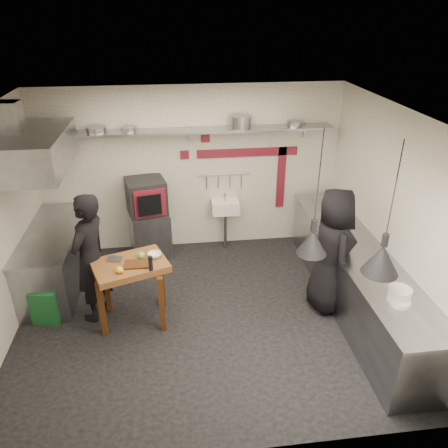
{
  "coord_description": "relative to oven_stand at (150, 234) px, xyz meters",
  "views": [
    {
      "loc": [
        -0.32,
        -4.86,
        3.91
      ],
      "look_at": [
        0.33,
        0.3,
        1.27
      ],
      "focal_mm": 35.0,
      "sensor_mm": 36.0,
      "label": 1
    }
  ],
  "objects": [
    {
      "name": "floor",
      "position": [
        0.75,
        -1.78,
        -0.4
      ],
      "size": [
        5.0,
        5.0,
        0.0
      ],
      "primitive_type": "plane",
      "color": "black",
      "rests_on": "ground"
    },
    {
      "name": "ceiling",
      "position": [
        0.75,
        -1.78,
        2.4
      ],
      "size": [
        5.0,
        5.0,
        0.0
      ],
      "primitive_type": "plane",
      "color": "beige",
      "rests_on": "floor"
    },
    {
      "name": "wall_back",
      "position": [
        0.75,
        0.32,
        1.0
      ],
      "size": [
        5.0,
        0.04,
        2.8
      ],
      "primitive_type": "cube",
      "color": "silver",
      "rests_on": "floor"
    },
    {
      "name": "wall_front",
      "position": [
        0.75,
        -3.88,
        1.0
      ],
      "size": [
        5.0,
        0.04,
        2.8
      ],
      "primitive_type": "cube",
      "color": "silver",
      "rests_on": "floor"
    },
    {
      "name": "wall_right",
      "position": [
        3.25,
        -1.78,
        1.0
      ],
      "size": [
        0.04,
        4.2,
        2.8
      ],
      "primitive_type": "cube",
      "color": "silver",
      "rests_on": "floor"
    },
    {
      "name": "red_band_horiz",
      "position": [
        1.7,
        0.3,
        1.28
      ],
      "size": [
        1.7,
        0.02,
        0.14
      ],
      "primitive_type": "cube",
      "color": "maroon",
      "rests_on": "wall_back"
    },
    {
      "name": "red_band_vert",
      "position": [
        2.3,
        0.3,
        0.8
      ],
      "size": [
        0.14,
        0.02,
        1.1
      ],
      "primitive_type": "cube",
      "color": "maroon",
      "rests_on": "wall_back"
    },
    {
      "name": "red_tile_a",
      "position": [
        1.0,
        0.3,
        1.55
      ],
      "size": [
        0.14,
        0.02,
        0.14
      ],
      "primitive_type": "cube",
      "color": "maroon",
      "rests_on": "wall_back"
    },
    {
      "name": "red_tile_b",
      "position": [
        0.65,
        0.3,
        1.28
      ],
      "size": [
        0.14,
        0.02,
        0.14
      ],
      "primitive_type": "cube",
      "color": "maroon",
      "rests_on": "wall_back"
    },
    {
      "name": "back_shelf",
      "position": [
        0.75,
        0.14,
        1.72
      ],
      "size": [
        4.6,
        0.34,
        0.04
      ],
      "primitive_type": "cube",
      "color": "gray",
      "rests_on": "wall_back"
    },
    {
      "name": "shelf_bracket_left",
      "position": [
        -1.15,
        0.29,
        1.62
      ],
      "size": [
        0.04,
        0.06,
        0.24
      ],
      "primitive_type": "cube",
      "color": "gray",
      "rests_on": "wall_back"
    },
    {
      "name": "shelf_bracket_mid",
      "position": [
        0.75,
        0.29,
        1.62
      ],
      "size": [
        0.04,
        0.06,
        0.24
      ],
      "primitive_type": "cube",
      "color": "gray",
      "rests_on": "wall_back"
    },
    {
      "name": "shelf_bracket_right",
      "position": [
        2.65,
        0.29,
        1.62
      ],
      "size": [
        0.04,
        0.06,
        0.24
      ],
      "primitive_type": "cube",
      "color": "gray",
      "rests_on": "wall_back"
    },
    {
      "name": "pan_far_left",
      "position": [
        -0.68,
        0.14,
        1.79
      ],
      "size": [
        0.39,
        0.39,
        0.09
      ],
      "primitive_type": "cylinder",
      "rotation": [
        0.0,
        0.0,
        0.37
      ],
      "color": "gray",
      "rests_on": "back_shelf"
    },
    {
      "name": "pan_mid_left",
      "position": [
        -0.2,
        0.14,
        1.78
      ],
      "size": [
        0.28,
        0.28,
        0.07
      ],
      "primitive_type": "cylinder",
      "rotation": [
        0.0,
        0.0,
        0.15
      ],
      "color": "gray",
      "rests_on": "back_shelf"
    },
    {
      "name": "stock_pot",
      "position": [
        1.55,
        0.14,
        1.84
      ],
      "size": [
        0.39,
        0.39,
        0.2
      ],
      "primitive_type": "cylinder",
      "rotation": [
        0.0,
        0.0,
        -0.16
      ],
      "color": "gray",
      "rests_on": "back_shelf"
    },
    {
      "name": "pan_right",
      "position": [
        2.43,
        0.14,
        1.78
      ],
      "size": [
        0.3,
        0.3,
        0.08
      ],
      "primitive_type": "cylinder",
      "rotation": [
        0.0,
        0.0,
        0.21
      ],
      "color": "gray",
      "rests_on": "back_shelf"
    },
    {
      "name": "oven_stand",
      "position": [
        0.0,
        0.0,
        0.0
      ],
      "size": [
        0.73,
        0.69,
        0.8
      ],
      "primitive_type": "cube",
      "rotation": [
        0.0,
        0.0,
        0.22
      ],
      "color": "gray",
      "rests_on": "floor"
    },
    {
      "name": "combi_oven",
      "position": [
        -0.02,
        0.02,
        0.69
      ],
      "size": [
        0.71,
        0.68,
        0.58
      ],
      "primitive_type": "cube",
      "rotation": [
        0.0,
        0.0,
        0.22
      ],
      "color": "black",
      "rests_on": "oven_stand"
    },
    {
      "name": "oven_door",
      "position": [
        0.06,
        -0.27,
        0.69
      ],
      "size": [
        0.49,
        0.14,
        0.46
      ],
      "primitive_type": "cube",
      "rotation": [
        0.0,
        0.0,
        0.22
      ],
      "color": "maroon",
      "rests_on": "combi_oven"
    },
    {
      "name": "oven_glass",
      "position": [
        0.05,
        -0.34,
        0.69
      ],
      "size": [
        0.36,
        0.1,
        0.34
      ],
      "primitive_type": "cube",
      "rotation": [
        0.0,
        0.0,
        0.22
      ],
      "color": "black",
      "rests_on": "oven_door"
    },
    {
      "name": "hand_sink",
      "position": [
        1.3,
        0.14,
        0.38
      ],
      "size": [
        0.46,
        0.34,
        0.22
      ],
      "primitive_type": "cube",
      "color": "white",
      "rests_on": "wall_back"
    },
    {
      "name": "sink_tap",
      "position": [
        1.3,
        0.14,
        0.56
      ],
      "size": [
        0.03,
        0.03,
        0.14
      ],
      "primitive_type": "cylinder",
      "color": "gray",
      "rests_on": "hand_sink"
    },
    {
      "name": "sink_drain",
      "position": [
        1.3,
        0.1,
        -0.06
      ],
      "size": [
        0.06,
        0.06,
        0.66
      ],
      "primitive_type": "cylinder",
      "color": "gray",
      "rests_on": "floor"
    },
    {
      "name": "utensil_rail",
      "position": [
        1.3,
        0.28,
        0.92
      ],
      "size": [
        0.9,
        0.02,
        0.02
      ],
      "primitive_type": "cylinder",
      "rotation": [
        0.0,
        1.57,
        0.0
      ],
      "color": "gray",
      "rests_on": "wall_back"
    },
    {
      "name": "counter_right",
      "position": [
        2.9,
        -1.78,
        0.05
      ],
      "size": [
        0.7,
        3.8,
        0.9
      ],
      "primitive_type": "cube",
      "color": "gray",
      "rests_on": "floor"
    },
    {
      "name": "counter_right_top",
      "position": [
        2.9,
        -1.78,
        0.52
      ],
      "size": [
        0.76,
        3.9,
        0.03
      ],
      "primitive_type": "cube",
      "color": "gray",
      "rests_on": "counter_right"
    },
    {
      "name": "plate_stack",
      "position": [
        2.87,
        -2.93,
        0.61
      ],
      "size": [
        0.34,
        0.34,
        0.15
      ],
      "primitive_type": "cylinder",
      "rotation": [
        0.0,
        0.0,
        0.41
      ],
      "color": "white",
      "rests_on": "counter_right_top"
    },
    {
      "name": "small_bowl_right",
      "position": [
        2.85,
        -3.01,
        0.56
      ],
      "size": [
        0.26,
        0.26,
        0.05
      ],
      "primitive_type": "cylinder",
      "rotation": [
        0.0,
        0.0,
        0.2
      ],
      "color": "white",
      "rests_on": "counter_right_top"
    },
    {
      "name": "counter_left",
      "position": [
        -1.4,
        -0.73,
        0.05
      ],
      "size": [
        0.7,
        1.9,
        0.9
      ],
      "primitive_type": "cube",
      "color": "gray",
      "rests_on": "floor"
    },
    {
      "name": "counter_left_top",
      "position": [
        -1.4,
        -0.73,
        0.52
      ],
      "size": [
        0.76,
        2.0,
        0.03
      ],
      "primitive_type": "cube",
      "color": "gray",
      "rests_on": "counter_left"
    },
    {
      "name": "extractor_hood",
      "position": [
        -1.35,
        -0.73,
        1.75
      ],
      "size": [
        0.78,
        1.6,
        0.5
      ],
      "primitive_type": "cube",
      "color": "gray",
      "rests_on": "ceiling"
    },
    {
      "name": "hood_duct",
      "position": [
        -1.6,
        -0.73,
        2.15
      ],
      "size": [
        0.28,
        0.28,
        0.5
      ],
      "primitive_type": "cube",
      "color": "gray",
      "rests_on": "ceiling"
    },
    {
      "name": "green_bin",
      "position": [
        -1.36,
        -1.55,
        -0.15
      ],
      "size": [
        0.41,
        0.41,
        0.5
      ],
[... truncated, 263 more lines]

